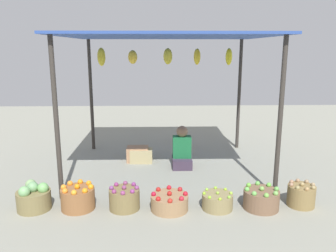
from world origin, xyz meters
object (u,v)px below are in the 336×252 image
at_px(basket_limes, 217,201).
at_px(wooden_crate_near_vendor, 138,154).
at_px(basket_oranges, 78,198).
at_px(basket_green_apples, 261,199).
at_px(vendor_person, 182,151).
at_px(basket_red_apples, 169,202).
at_px(wooden_crate_stacked_rear, 141,156).
at_px(basket_cabbages, 34,198).
at_px(basket_potatoes, 301,195).
at_px(basket_purple_onions, 124,198).

distance_m(basket_limes, wooden_crate_near_vendor, 2.41).
xyz_separation_m(basket_oranges, basket_green_apples, (2.54, -0.06, -0.02)).
xyz_separation_m(vendor_person, basket_red_apples, (-0.29, -1.75, -0.19)).
distance_m(vendor_person, basket_green_apples, 2.01).
bearing_deg(basket_oranges, wooden_crate_stacked_rear, 68.31).
xyz_separation_m(vendor_person, basket_green_apples, (0.99, -1.74, -0.16)).
distance_m(wooden_crate_near_vendor, wooden_crate_stacked_rear, 0.10).
xyz_separation_m(basket_cabbages, basket_green_apples, (3.15, -0.06, -0.03)).
height_order(basket_oranges, wooden_crate_near_vendor, basket_oranges).
distance_m(basket_limes, basket_potatoes, 1.20).
bearing_deg(wooden_crate_stacked_rear, basket_purple_onions, -93.89).
bearing_deg(basket_purple_onions, wooden_crate_near_vendor, 88.28).
bearing_deg(wooden_crate_near_vendor, vendor_person, -21.74).
bearing_deg(basket_cabbages, basket_purple_onions, -0.76).
height_order(basket_purple_onions, wooden_crate_near_vendor, basket_purple_onions).
bearing_deg(wooden_crate_near_vendor, basket_oranges, -109.27).
height_order(basket_limes, wooden_crate_near_vendor, wooden_crate_near_vendor).
bearing_deg(basket_cabbages, wooden_crate_near_vendor, 57.10).
bearing_deg(wooden_crate_stacked_rear, basket_potatoes, -39.76).
relative_size(basket_purple_onions, wooden_crate_near_vendor, 1.02).
distance_m(basket_limes, wooden_crate_stacked_rear, 2.32).
height_order(vendor_person, basket_oranges, vendor_person).
bearing_deg(basket_red_apples, basket_limes, 1.07).
bearing_deg(wooden_crate_stacked_rear, basket_green_apples, -48.90).
distance_m(basket_oranges, basket_potatoes, 3.13).
distance_m(basket_limes, basket_green_apples, 0.61).
relative_size(basket_cabbages, basket_limes, 1.08).
distance_m(basket_cabbages, basket_potatoes, 3.74).
xyz_separation_m(vendor_person, basket_oranges, (-1.56, -1.68, -0.14)).
height_order(basket_green_apples, basket_potatoes, basket_potatoes).
xyz_separation_m(basket_red_apples, basket_green_apples, (1.28, 0.01, 0.03)).
relative_size(basket_green_apples, wooden_crate_stacked_rear, 1.14).
relative_size(basket_purple_onions, basket_limes, 0.99).
xyz_separation_m(basket_green_apples, wooden_crate_stacked_rear, (-1.76, 2.02, -0.01)).
bearing_deg(basket_cabbages, basket_red_apples, -1.96).
bearing_deg(basket_green_apples, vendor_person, 119.55).
bearing_deg(basket_green_apples, basket_red_apples, -179.61).
relative_size(basket_oranges, wooden_crate_stacked_rear, 1.08).
distance_m(vendor_person, basket_cabbages, 2.74).
bearing_deg(wooden_crate_near_vendor, basket_limes, -59.43).
xyz_separation_m(basket_cabbages, basket_potatoes, (3.74, 0.01, -0.01)).
relative_size(vendor_person, basket_red_apples, 1.50).
distance_m(basket_purple_onions, basket_potatoes, 2.49).
distance_m(basket_potatoes, wooden_crate_near_vendor, 3.15).
relative_size(basket_red_apples, wooden_crate_stacked_rear, 1.20).
xyz_separation_m(basket_cabbages, basket_limes, (2.54, -0.05, -0.06)).
height_order(vendor_person, basket_green_apples, vendor_person).
relative_size(basket_limes, wooden_crate_stacked_rear, 0.99).
bearing_deg(basket_potatoes, basket_purple_onions, -179.40).
bearing_deg(basket_red_apples, basket_oranges, 176.90).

